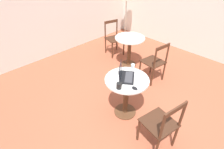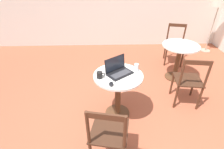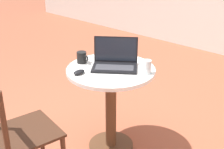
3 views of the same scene
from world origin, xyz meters
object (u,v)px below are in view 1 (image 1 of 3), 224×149
at_px(cafe_table_near, 126,89).
at_px(chair_mid_back, 114,38).
at_px(mug, 119,86).
at_px(cafe_table_mid, 130,45).
at_px(chair_near_front, 161,125).
at_px(drinking_glass, 133,67).
at_px(chair_mid_front, 155,62).
at_px(mouse, 135,88).
at_px(laptop, 125,75).

xyz_separation_m(cafe_table_near, chair_mid_back, (1.48, 1.77, -0.10)).
bearing_deg(mug, cafe_table_mid, 35.59).
height_order(chair_near_front, drinking_glass, chair_near_front).
xyz_separation_m(chair_mid_front, drinking_glass, (-0.92, -0.12, 0.35)).
height_order(cafe_table_mid, chair_mid_front, chair_mid_front).
distance_m(chair_mid_back, mouse, 2.59).
xyz_separation_m(mouse, drinking_glass, (0.38, 0.36, 0.04)).
height_order(chair_mid_back, mouse, chair_mid_back).
distance_m(cafe_table_near, mug, 0.37).
bearing_deg(chair_mid_back, mouse, -128.25).
height_order(chair_mid_front, drinking_glass, chair_mid_front).
bearing_deg(cafe_table_mid, chair_mid_front, -98.06).
relative_size(chair_mid_back, mouse, 9.21).
xyz_separation_m(chair_mid_back, drinking_glass, (-1.21, -1.66, 0.35)).
distance_m(cafe_table_near, drinking_glass, 0.39).
relative_size(cafe_table_near, cafe_table_mid, 1.00).
xyz_separation_m(chair_near_front, chair_mid_back, (1.63, 2.56, 0.00)).
xyz_separation_m(chair_mid_front, laptop, (-1.18, -0.18, 0.34)).
relative_size(chair_mid_front, laptop, 2.15).
height_order(laptop, drinking_glass, laptop).
distance_m(chair_mid_front, drinking_glass, 0.99).
relative_size(chair_near_front, chair_mid_back, 1.00).
relative_size(cafe_table_near, laptop, 1.76).
bearing_deg(cafe_table_mid, cafe_table_near, -141.17).
bearing_deg(cafe_table_near, cafe_table_mid, 38.83).
bearing_deg(chair_mid_back, chair_mid_front, -100.77).
bearing_deg(chair_mid_back, mug, -133.43).
distance_m(cafe_table_mid, chair_mid_front, 0.83).
height_order(chair_mid_front, mug, chair_mid_front).
bearing_deg(drinking_glass, mouse, -136.80).
distance_m(chair_near_front, mouse, 0.63).
xyz_separation_m(cafe_table_mid, chair_mid_back, (0.18, 0.72, -0.10)).
bearing_deg(chair_near_front, drinking_glass, 64.67).
height_order(cafe_table_near, mug, mug).
bearing_deg(chair_near_front, cafe_table_mid, 51.58).
relative_size(cafe_table_mid, drinking_glass, 6.97).
bearing_deg(mug, laptop, 23.42).
bearing_deg(mouse, drinking_glass, 43.20).
relative_size(cafe_table_mid, chair_near_front, 0.82).
bearing_deg(mouse, cafe_table_mid, 42.54).
bearing_deg(laptop, mouse, -111.24).
xyz_separation_m(laptop, mouse, (-0.11, -0.29, -0.03)).
relative_size(cafe_table_near, chair_near_front, 0.82).
relative_size(cafe_table_near, chair_mid_front, 0.82).
bearing_deg(cafe_table_mid, laptop, -142.28).
distance_m(chair_mid_back, laptop, 2.30).
xyz_separation_m(cafe_table_mid, chair_mid_front, (-0.12, -0.82, -0.10)).
bearing_deg(cafe_table_mid, chair_near_front, -128.42).
bearing_deg(drinking_glass, chair_mid_back, 53.92).
xyz_separation_m(chair_mid_front, mug, (-1.45, -0.30, 0.34)).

